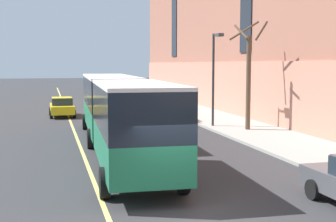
# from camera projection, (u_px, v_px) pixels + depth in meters

# --- Properties ---
(ground_plane) EXTENTS (260.00, 260.00, 0.00)m
(ground_plane) POSITION_uv_depth(u_px,v_px,m) (180.00, 214.00, 13.20)
(ground_plane) COLOR #303033
(city_bus) EXTENTS (3.48, 19.43, 3.55)m
(city_bus) POSITION_uv_depth(u_px,v_px,m) (117.00, 109.00, 22.54)
(city_bus) COLOR #1E704C
(city_bus) RESTS_ON ground
(parked_car_white_3) EXTENTS (1.93, 4.54, 1.56)m
(parked_car_white_3) POSITION_uv_depth(u_px,v_px,m) (172.00, 111.00, 34.10)
(parked_car_white_3) COLOR silver
(parked_car_white_3) RESTS_ON ground
(taxi_cab) EXTENTS (2.04, 4.32, 1.56)m
(taxi_cab) POSITION_uv_depth(u_px,v_px,m) (62.00, 107.00, 37.49)
(taxi_cab) COLOR yellow
(taxi_cab) RESTS_ON ground
(street_tree_far_uptown) EXTENTS (1.94, 1.92, 6.78)m
(street_tree_far_uptown) POSITION_uv_depth(u_px,v_px,m) (249.00, 74.00, 28.90)
(street_tree_far_uptown) COLOR brown
(street_tree_far_uptown) RESTS_ON sidewalk
(street_lamp) EXTENTS (0.36, 1.48, 6.02)m
(street_lamp) POSITION_uv_depth(u_px,v_px,m) (215.00, 69.00, 30.29)
(street_lamp) COLOR #2D2D30
(street_lamp) RESTS_ON sidewalk
(fire_hydrant) EXTENTS (0.42, 0.24, 0.72)m
(fire_hydrant) POSITION_uv_depth(u_px,v_px,m) (188.00, 113.00, 35.89)
(fire_hydrant) COLOR red
(fire_hydrant) RESTS_ON sidewalk
(lane_centerline) EXTENTS (0.16, 140.00, 0.01)m
(lane_centerline) POSITION_uv_depth(u_px,v_px,m) (97.00, 191.00, 15.60)
(lane_centerline) COLOR #E0D66B
(lane_centerline) RESTS_ON ground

